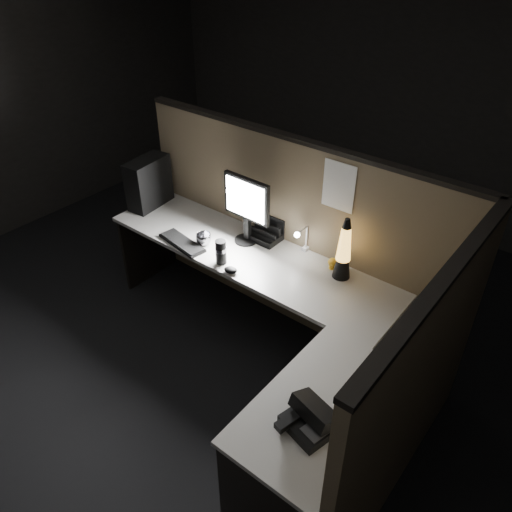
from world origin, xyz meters
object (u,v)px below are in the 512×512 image
Objects in this scene: pc_tower at (149,183)px; desk_phone at (310,418)px; keyboard at (182,243)px; monitor at (247,204)px; lava_lamp at (344,253)px.

pc_tower is 1.48× the size of desk_phone.
keyboard is at bearing -29.11° from pc_tower.
pc_tower is at bearing -173.92° from monitor.
desk_phone is at bearing -38.50° from monitor.
desk_phone is (1.26, -1.06, -0.25)m from monitor.
desk_phone is (1.60, -0.72, 0.04)m from keyboard.
pc_tower reaches higher than keyboard.
desk_phone is (2.23, -0.98, -0.15)m from pc_tower.
pc_tower is 0.90× the size of lava_lamp.
monitor is 1.25× the size of keyboard.
keyboard is at bearing 169.80° from desk_phone.
keyboard is 1.19m from lava_lamp.
lava_lamp is at bearing 127.83° from desk_phone.
monitor reaches higher than desk_phone.
lava_lamp is at bearing 5.44° from monitor.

